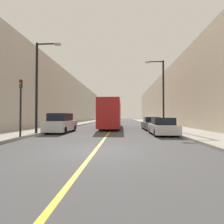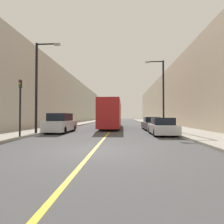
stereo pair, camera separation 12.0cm
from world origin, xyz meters
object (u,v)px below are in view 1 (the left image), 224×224
at_px(street_lamp_left, 39,82).
at_px(street_lamp_right, 162,90).
at_px(car_right_mid, 151,124).
at_px(traffic_light, 21,106).
at_px(bus, 112,114).
at_px(car_right_near, 163,127).
at_px(parked_suv_left, 61,124).

xyz_separation_m(street_lamp_left, street_lamp_right, (11.69, 5.96, 0.08)).
distance_m(car_right_mid, traffic_light, 13.83).
distance_m(bus, car_right_mid, 6.00).
bearing_deg(street_lamp_right, bus, 149.00).
height_order(car_right_near, street_lamp_right, street_lamp_right).
relative_size(car_right_mid, street_lamp_right, 0.58).
distance_m(car_right_near, traffic_light, 11.13).
relative_size(car_right_near, street_lamp_left, 0.55).
xyz_separation_m(bus, street_lamp_left, (-5.64, -9.59, 2.60)).
bearing_deg(bus, parked_suv_left, -121.39).
bearing_deg(bus, traffic_light, -115.33).
bearing_deg(street_lamp_left, parked_suv_left, 62.53).
bearing_deg(street_lamp_left, traffic_light, -91.49).
distance_m(parked_suv_left, street_lamp_right, 11.73).
height_order(street_lamp_right, traffic_light, street_lamp_right).
xyz_separation_m(bus, car_right_mid, (4.87, -3.30, -1.21)).
xyz_separation_m(parked_suv_left, street_lamp_left, (-1.18, -2.28, 3.62)).
height_order(car_right_mid, street_lamp_right, street_lamp_right).
bearing_deg(traffic_light, street_lamp_right, 35.64).
xyz_separation_m(car_right_near, car_right_mid, (0.01, 5.71, 0.01)).
bearing_deg(parked_suv_left, street_lamp_left, -117.47).
bearing_deg(car_right_mid, bus, 145.85).
distance_m(car_right_mid, street_lamp_right, 4.07).
xyz_separation_m(car_right_near, street_lamp_right, (1.18, 5.38, 3.90)).
relative_size(car_right_near, car_right_mid, 0.92).
relative_size(bus, street_lamp_right, 1.65).
distance_m(bus, street_lamp_right, 7.54).
bearing_deg(street_lamp_right, car_right_mid, 164.33).
bearing_deg(parked_suv_left, car_right_near, -10.37).
xyz_separation_m(car_right_near, street_lamp_left, (-10.51, -0.57, 3.82)).
bearing_deg(parked_suv_left, bus, 58.61).
relative_size(parked_suv_left, street_lamp_left, 0.64).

